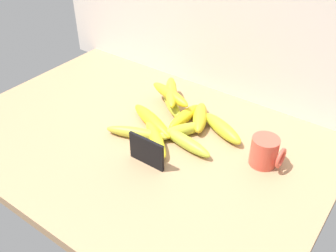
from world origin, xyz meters
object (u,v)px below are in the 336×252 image
at_px(banana_2, 151,120).
at_px(banana_4, 155,138).
at_px(coffee_mug, 265,152).
at_px(banana_5, 185,142).
at_px(chalkboard_sign, 147,152).
at_px(banana_0, 172,104).
at_px(banana_8, 185,117).
at_px(banana_10, 170,94).
at_px(banana_1, 137,132).
at_px(banana_3, 222,128).
at_px(banana_7, 200,117).
at_px(banana_6, 182,130).
at_px(banana_9, 171,92).

xyz_separation_m(banana_2, banana_4, (0.06, -0.06, -0.00)).
bearing_deg(coffee_mug, banana_5, -162.91).
height_order(chalkboard_sign, coffee_mug, chalkboard_sign).
bearing_deg(banana_0, coffee_mug, -11.81).
height_order(banana_0, banana_5, banana_5).
xyz_separation_m(banana_8, banana_10, (-0.08, 0.03, 0.04)).
bearing_deg(banana_1, banana_3, 38.92).
height_order(banana_7, banana_10, banana_10).
height_order(banana_5, banana_7, banana_7).
height_order(banana_6, banana_7, banana_7).
distance_m(banana_1, banana_5, 0.15).
height_order(chalkboard_sign, banana_10, chalkboard_sign).
bearing_deg(banana_0, banana_4, -69.09).
xyz_separation_m(coffee_mug, banana_6, (-0.25, -0.03, -0.02)).
distance_m(banana_2, banana_7, 0.15).
height_order(coffee_mug, banana_0, coffee_mug).
relative_size(banana_1, banana_7, 1.22).
relative_size(banana_0, banana_2, 0.88).
xyz_separation_m(banana_2, banana_3, (0.20, 0.09, 0.00)).
distance_m(coffee_mug, banana_3, 0.17).
bearing_deg(banana_4, banana_1, -170.56).
xyz_separation_m(banana_0, banana_8, (0.08, -0.04, 0.00)).
xyz_separation_m(banana_0, banana_9, (-0.01, 0.01, 0.04)).
bearing_deg(banana_8, coffee_mug, -7.84).
xyz_separation_m(banana_2, banana_6, (0.10, 0.02, -0.00)).
xyz_separation_m(coffee_mug, banana_5, (-0.21, -0.06, -0.02)).
bearing_deg(banana_7, banana_0, 172.52).
xyz_separation_m(banana_0, banana_5, (0.15, -0.14, 0.00)).
bearing_deg(banana_0, banana_10, -170.32).
distance_m(banana_4, banana_6, 0.08).
xyz_separation_m(banana_3, banana_6, (-0.09, -0.08, -0.00)).
xyz_separation_m(banana_1, banana_10, (-0.01, 0.18, 0.04)).
relative_size(banana_2, banana_7, 1.31).
distance_m(banana_7, banana_8, 0.05).
distance_m(coffee_mug, banana_4, 0.31).
relative_size(chalkboard_sign, banana_6, 0.71).
distance_m(banana_4, banana_10, 0.19).
bearing_deg(banana_1, banana_4, 9.44).
distance_m(banana_5, banana_8, 0.13).
height_order(banana_8, banana_9, banana_9).
distance_m(banana_2, banana_4, 0.08).
relative_size(banana_1, banana_2, 0.93).
bearing_deg(banana_8, banana_0, 154.44).
bearing_deg(banana_3, banana_5, -115.05).
distance_m(chalkboard_sign, banana_4, 0.10).
relative_size(banana_2, banana_8, 1.32).
distance_m(banana_8, banana_10, 0.09).
bearing_deg(banana_10, banana_3, -6.40).
relative_size(banana_1, banana_5, 1.04).
relative_size(coffee_mug, banana_7, 0.57).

